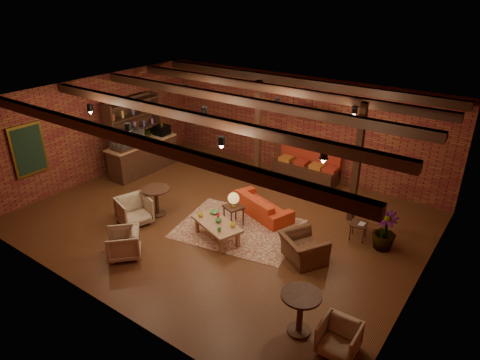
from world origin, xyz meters
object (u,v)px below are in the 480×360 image
Objects in this scene: round_table_left at (156,197)px; sofa at (262,205)px; side_table_book at (359,225)px; plant_tall at (391,193)px; armchair_a at (134,209)px; coffee_table at (217,224)px; side_table_lamp at (234,201)px; armchair_right at (303,244)px; armchair_far at (339,337)px; round_table_right at (300,307)px; armchair_b at (123,242)px.

sofa is at bearing 36.40° from round_table_left.
side_table_book is (4.91, 2.03, -0.13)m from round_table_left.
plant_tall is (3.27, 0.27, 1.20)m from sofa.
coffee_table is at bearing -55.28° from armchair_a.
side_table_lamp is 1.15× the size of armchair_a.
side_table_book is (0.68, 1.59, -0.02)m from armchair_right.
coffee_table is 1.85× the size of armchair_a.
armchair_right reaches higher than armchair_far.
round_table_left is at bearing 5.99° from armchair_a.
plant_tall is (-0.44, 3.56, 1.14)m from armchair_far.
armchair_a reaches higher than sofa.
side_table_book is at bearing 95.03° from round_table_right.
coffee_table is at bearing 156.30° from armchair_far.
side_table_lamp is 3.17m from side_table_book.
round_table_right is (5.23, -1.57, 0.04)m from round_table_left.
round_table_right is 3.66m from plant_tall.
plant_tall is (5.56, 1.96, 0.94)m from round_table_left.
round_table_right reaches higher than coffee_table.
armchair_b is 4.44m from round_table_right.
armchair_right is at bearing 129.40° from armchair_far.
plant_tall is (0.65, -0.06, 1.07)m from side_table_book.
sofa is 1.05m from side_table_lamp.
coffee_table is at bearing -150.37° from plant_tall.
armchair_far is at bearing 45.83° from armchair_b.
side_table_lamp reaches higher than armchair_b.
armchair_right is 1.73m from side_table_book.
coffee_table is 2.09m from round_table_left.
armchair_far is at bearing -14.88° from round_table_left.
plant_tall is (0.33, 3.53, 0.91)m from round_table_right.
armchair_b is 4.12m from armchair_right.
armchair_right is at bearing 165.73° from sofa.
sofa is 4.40m from round_table_right.
plant_tall reaches higher than armchair_b.
round_table_left is at bearing -157.58° from side_table_book.
round_table_left is 1.19× the size of armchair_far.
sofa is 2.89× the size of armchair_far.
armchair_right is at bearing -57.58° from armchair_a.
round_table_left reaches higher than armchair_far.
armchair_b is at bearing -115.18° from side_table_lamp.
armchair_b is (0.94, -1.16, -0.03)m from armchair_a.
side_table_book is 0.69× the size of armchair_far.
side_table_lamp is 1.18× the size of round_table_left.
side_table_book is at bearing 22.42° from round_table_left.
armchair_far is at bearing -1.87° from round_table_right.
sofa is 2.58× the size of armchair_b.
round_table_left is at bearing 156.59° from armchair_b.
round_table_right is (5.37, -0.90, 0.17)m from armchair_a.
plant_tall is at bearing 84.66° from round_table_right.
armchair_a reaches higher than round_table_left.
round_table_right is at bearing -36.11° from side_table_lamp.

